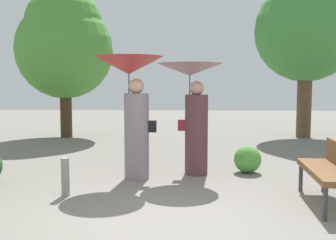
# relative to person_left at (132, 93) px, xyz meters

# --- Properties ---
(ground_plane) EXTENTS (40.00, 40.00, 0.00)m
(ground_plane) POSITION_rel_person_left_xyz_m (0.59, -2.11, -1.49)
(ground_plane) COLOR slate
(person_left) EXTENTS (1.17, 1.17, 2.11)m
(person_left) POSITION_rel_person_left_xyz_m (0.00, 0.00, 0.00)
(person_left) COLOR gray
(person_left) RESTS_ON ground
(person_right) EXTENTS (1.17, 1.17, 2.01)m
(person_right) POSITION_rel_person_left_xyz_m (1.05, 0.41, -0.11)
(person_right) COLOR #563338
(person_right) RESTS_ON ground
(park_bench) EXTENTS (0.60, 1.53, 0.83)m
(park_bench) POSITION_rel_person_left_xyz_m (2.89, -1.38, -0.98)
(park_bench) COLOR #38383D
(park_bench) RESTS_ON ground
(tree_near_right) EXTENTS (3.10, 3.10, 5.37)m
(tree_near_right) POSITION_rel_person_left_xyz_m (4.56, 5.55, 2.04)
(tree_near_right) COLOR brown
(tree_near_right) RESTS_ON ground
(tree_mid_left) EXTENTS (2.94, 2.94, 4.55)m
(tree_mid_left) POSITION_rel_person_left_xyz_m (-2.76, 5.29, 1.41)
(tree_mid_left) COLOR #42301E
(tree_mid_left) RESTS_ON ground
(bush_path_left) EXTENTS (0.50, 0.50, 0.50)m
(bush_path_left) POSITION_rel_person_left_xyz_m (2.07, 0.56, -1.23)
(bush_path_left) COLOR #4C9338
(bush_path_left) RESTS_ON ground
(path_marker_post) EXTENTS (0.12, 0.12, 0.57)m
(path_marker_post) POSITION_rel_person_left_xyz_m (-0.85, -1.10, -1.20)
(path_marker_post) COLOR gray
(path_marker_post) RESTS_ON ground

